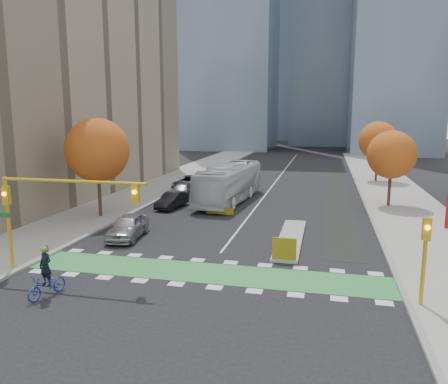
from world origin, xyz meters
The scene contains 26 objects.
ground centered at (0.00, 0.00, 0.00)m, with size 300.00×300.00×0.00m, color black.
sidewalk_west centered at (-13.50, 20.00, 0.07)m, with size 7.00×120.00×0.15m, color gray.
sidewalk_east centered at (13.50, 20.00, 0.07)m, with size 7.00×120.00×0.15m, color gray.
curb_west centered at (-10.00, 20.00, 0.07)m, with size 0.30×120.00×0.16m, color gray.
curb_east centered at (10.00, 20.00, 0.07)m, with size 0.30×120.00×0.16m, color gray.
bike_crossing centered at (0.00, 1.50, 0.01)m, with size 20.00×3.00×0.01m, color #2E8D3E.
centre_line centered at (0.00, 40.00, 0.01)m, with size 0.15×70.00×0.01m, color silver.
bike_lane_paint centered at (7.50, 30.00, 0.01)m, with size 2.50×50.00×0.01m, color black.
median_island centered at (4.00, 9.00, 0.08)m, with size 1.60×10.00×0.16m, color gray.
hazard_board centered at (4.00, 4.20, 0.80)m, with size 1.40×0.12×1.30m, color yellow.
building_west centered at (-24.00, 22.00, 12.50)m, with size 16.00×44.00×25.00m, color gray.
tower_nw centered at (-18.00, 90.00, 35.00)m, with size 22.00×22.00×70.00m, color #47566B.
tower_ne centered at (20.00, 85.00, 30.00)m, with size 18.00×24.00×60.00m, color #47566B.
tower_far centered at (-4.00, 140.00, 40.00)m, with size 26.00×26.00×80.00m, color #47566B.
tree_west centered at (-12.00, 12.00, 5.62)m, with size 5.20×5.20×8.22m.
tree_east_near centered at (12.00, 22.00, 4.86)m, with size 4.40×4.40×7.08m.
tree_east_far centered at (12.50, 38.00, 5.24)m, with size 4.80×4.80×7.65m.
traffic_signal_west centered at (-7.93, -0.51, 4.03)m, with size 8.53×0.56×5.20m.
traffic_signal_east centered at (10.50, -0.51, 2.73)m, with size 0.35×0.43×4.10m.
cyclist centered at (-6.39, -3.26, 0.83)m, with size 1.27×2.27×2.48m.
bus centered at (-3.00, 21.25, 1.86)m, with size 3.12×13.32×3.71m, color silver.
parked_car_a centered at (-7.07, 6.83, 0.82)m, with size 1.94×4.83×1.65m, color #9B9BA0.
parked_car_b centered at (-7.47, 16.95, 0.72)m, with size 1.52×4.36×1.44m, color black.
parked_car_c centered at (-8.21, 21.95, 0.71)m, with size 1.99×4.90×1.42m, color #525257.
parked_car_d centered at (-9.00, 26.95, 0.80)m, with size 2.64×5.73×1.59m, color black.
parked_car_e centered at (-6.50, 31.95, 0.72)m, with size 1.69×4.20×1.43m, color #9A9B9F.
Camera 1 is at (6.12, -20.26, 8.45)m, focal length 35.00 mm.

